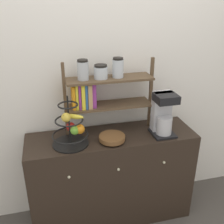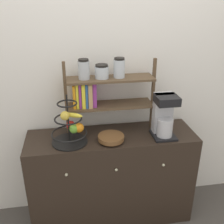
# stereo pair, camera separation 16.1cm
# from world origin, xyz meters

# --- Properties ---
(wall_back) EXTENTS (7.00, 0.05, 2.60)m
(wall_back) POSITION_xyz_m (0.00, 0.47, 1.30)
(wall_back) COLOR silver
(wall_back) RESTS_ON ground_plane
(sideboard) EXTENTS (1.40, 0.44, 0.85)m
(sideboard) POSITION_xyz_m (0.00, 0.21, 0.43)
(sideboard) COLOR black
(sideboard) RESTS_ON ground_plane
(coffee_maker) EXTENTS (0.18, 0.20, 0.36)m
(coffee_maker) POSITION_xyz_m (0.42, 0.15, 1.03)
(coffee_maker) COLOR black
(coffee_maker) RESTS_ON sideboard
(fruit_stand) EXTENTS (0.28, 0.28, 0.40)m
(fruit_stand) POSITION_xyz_m (-0.33, 0.16, 0.98)
(fruit_stand) COLOR black
(fruit_stand) RESTS_ON sideboard
(wooden_bowl) EXTENTS (0.21, 0.21, 0.05)m
(wooden_bowl) POSITION_xyz_m (-0.02, 0.12, 0.88)
(wooden_bowl) COLOR brown
(wooden_bowl) RESTS_ON sideboard
(shelf_hutch) EXTENTS (0.74, 0.20, 0.62)m
(shelf_hutch) POSITION_xyz_m (-0.08, 0.31, 1.24)
(shelf_hutch) COLOR brown
(shelf_hutch) RESTS_ON sideboard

